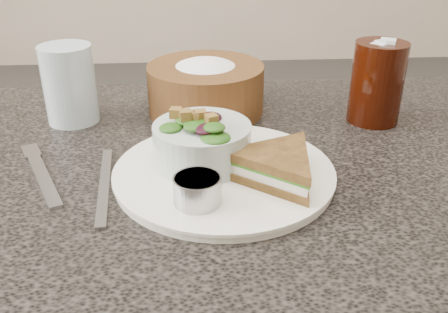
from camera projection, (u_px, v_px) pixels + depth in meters
name	position (u px, v px, depth m)	size (l,w,h in m)	color
dinner_plate	(224.00, 173.00, 0.63)	(0.27, 0.27, 0.01)	silver
sandwich	(277.00, 166.00, 0.59)	(0.14, 0.14, 0.04)	brown
salad_bowl	(202.00, 137.00, 0.63)	(0.12, 0.12, 0.07)	#A4B3AC
dressing_ramekin	(197.00, 190.00, 0.55)	(0.05, 0.05, 0.03)	#9D9EA1
orange_wedge	(225.00, 135.00, 0.69)	(0.05, 0.05, 0.02)	#F0570F
fork	(43.00, 177.00, 0.63)	(0.02, 0.16, 0.00)	#A8ABB2
knife	(104.00, 185.00, 0.61)	(0.01, 0.19, 0.00)	#B1B3B5
bread_basket	(206.00, 81.00, 0.80)	(0.19, 0.19, 0.11)	brown
cola_glass	(378.00, 79.00, 0.76)	(0.08, 0.08, 0.14)	black
water_glass	(69.00, 84.00, 0.77)	(0.08, 0.08, 0.12)	#AABDC6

